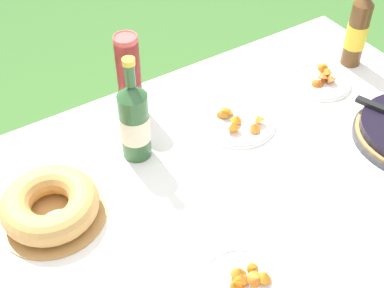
% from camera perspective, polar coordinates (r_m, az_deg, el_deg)
% --- Properties ---
extents(garden_table, '(1.77, 0.98, 0.74)m').
position_cam_1_polar(garden_table, '(1.52, 1.40, -6.09)').
color(garden_table, '#A87A47').
rests_on(garden_table, ground_plane).
extents(tablecloth, '(1.78, 0.99, 0.10)m').
position_cam_1_polar(tablecloth, '(1.48, 1.44, -4.73)').
color(tablecloth, white).
rests_on(tablecloth, garden_table).
extents(bundt_cake, '(0.28, 0.28, 0.08)m').
position_cam_1_polar(bundt_cake, '(1.41, -14.89, -6.32)').
color(bundt_cake, '#B78447').
rests_on(bundt_cake, tablecloth).
extents(cup_stack, '(0.07, 0.07, 0.27)m').
position_cam_1_polar(cup_stack, '(1.63, -6.75, 7.33)').
color(cup_stack, '#E04C47').
rests_on(cup_stack, tablecloth).
extents(cider_bottle_green, '(0.09, 0.09, 0.33)m').
position_cam_1_polar(cider_bottle_green, '(1.47, -6.17, 2.43)').
color(cider_bottle_green, '#2D562D').
rests_on(cider_bottle_green, tablecloth).
extents(cider_bottle_amber, '(0.07, 0.07, 0.34)m').
position_cam_1_polar(cider_bottle_amber, '(1.91, 17.25, 11.59)').
color(cider_bottle_amber, brown).
rests_on(cider_bottle_amber, tablecloth).
extents(snack_plate_left, '(0.20, 0.20, 0.05)m').
position_cam_1_polar(snack_plate_left, '(1.27, 5.45, -14.51)').
color(snack_plate_left, white).
rests_on(snack_plate_left, tablecloth).
extents(snack_plate_right, '(0.24, 0.24, 0.06)m').
position_cam_1_polar(snack_plate_right, '(1.64, 4.87, 2.48)').
color(snack_plate_right, white).
rests_on(snack_plate_right, tablecloth).
extents(snack_plate_far, '(0.20, 0.20, 0.06)m').
position_cam_1_polar(snack_plate_far, '(1.84, 13.67, 6.61)').
color(snack_plate_far, white).
rests_on(snack_plate_far, tablecloth).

